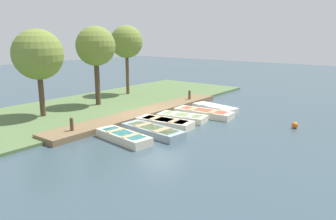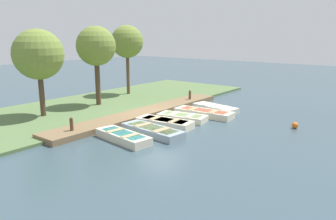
{
  "view_description": "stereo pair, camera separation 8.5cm",
  "coord_description": "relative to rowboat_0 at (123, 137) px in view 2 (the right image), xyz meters",
  "views": [
    {
      "loc": [
        11.12,
        -13.53,
        4.51
      ],
      "look_at": [
        0.8,
        -0.32,
        0.65
      ],
      "focal_mm": 35.0,
      "sensor_mm": 36.0,
      "label": 1
    },
    {
      "loc": [
        11.19,
        -13.48,
        4.51
      ],
      "look_at": [
        0.8,
        -0.32,
        0.65
      ],
      "focal_mm": 35.0,
      "sensor_mm": 36.0,
      "label": 2
    }
  ],
  "objects": [
    {
      "name": "mooring_post_near",
      "position": [
        -2.27,
        -0.99,
        0.27
      ],
      "size": [
        0.16,
        0.16,
        0.9
      ],
      "color": "brown",
      "rests_on": "ground_plane"
    },
    {
      "name": "park_tree_far_left",
      "position": [
        -6.36,
        0.07,
        3.28
      ],
      "size": [
        2.69,
        2.69,
        4.84
      ],
      "color": "#4C3828",
      "rests_on": "ground_plane"
    },
    {
      "name": "rowboat_1",
      "position": [
        0.35,
        1.53,
        -0.02
      ],
      "size": [
        3.33,
        1.36,
        0.35
      ],
      "rotation": [
        0.0,
        0.0,
        -0.09
      ],
      "color": "#8C9EA8",
      "rests_on": "ground_plane"
    },
    {
      "name": "rowboat_4",
      "position": [
        0.38,
        5.95,
        -0.0
      ],
      "size": [
        3.44,
        1.3,
        0.38
      ],
      "rotation": [
        0.0,
        0.0,
        0.07
      ],
      "color": "beige",
      "rests_on": "ground_plane"
    },
    {
      "name": "rowboat_3",
      "position": [
        -0.03,
        4.44,
        -0.02
      ],
      "size": [
        2.76,
        1.56,
        0.34
      ],
      "rotation": [
        0.0,
        0.0,
        0.19
      ],
      "color": "beige",
      "rests_on": "ground_plane"
    },
    {
      "name": "buoy",
      "position": [
        5.26,
        6.62,
        -0.03
      ],
      "size": [
        0.32,
        0.32,
        0.32
      ],
      "color": "orange",
      "rests_on": "ground_plane"
    },
    {
      "name": "shore_bank",
      "position": [
        -6.22,
        4.01,
        -0.12
      ],
      "size": [
        8.0,
        24.0,
        0.14
      ],
      "color": "#567042",
      "rests_on": "ground_plane"
    },
    {
      "name": "rowboat_5",
      "position": [
        0.21,
        7.52,
        -0.02
      ],
      "size": [
        2.99,
        1.53,
        0.35
      ],
      "rotation": [
        0.0,
        0.0,
        -0.19
      ],
      "color": "silver",
      "rests_on": "ground_plane"
    },
    {
      "name": "rowboat_2",
      "position": [
        0.02,
        2.87,
        0.01
      ],
      "size": [
        3.0,
        1.37,
        0.4
      ],
      "rotation": [
        0.0,
        0.0,
        0.13
      ],
      "color": "beige",
      "rests_on": "ground_plane"
    },
    {
      "name": "mooring_post_far",
      "position": [
        -2.27,
        8.41,
        0.27
      ],
      "size": [
        0.16,
        0.16,
        0.9
      ],
      "color": "brown",
      "rests_on": "ground_plane"
    },
    {
      "name": "ground_plane",
      "position": [
        -1.22,
        4.01,
        -0.19
      ],
      "size": [
        80.0,
        80.0,
        0.0
      ],
      "primitive_type": "plane",
      "color": "#384C56"
    },
    {
      "name": "dock_walkway",
      "position": [
        -2.38,
        4.01,
        -0.05
      ],
      "size": [
        1.52,
        12.86,
        0.28
      ],
      "color": "brown",
      "rests_on": "ground_plane"
    },
    {
      "name": "rowboat_0",
      "position": [
        0.0,
        0.0,
        0.0
      ],
      "size": [
        2.96,
        1.33,
        0.38
      ],
      "rotation": [
        0.0,
        0.0,
        -0.13
      ],
      "color": "beige",
      "rests_on": "ground_plane"
    },
    {
      "name": "park_tree_center",
      "position": [
        -7.62,
        7.95,
        3.8
      ],
      "size": [
        2.38,
        2.38,
        5.21
      ],
      "color": "brown",
      "rests_on": "ground_plane"
    },
    {
      "name": "park_tree_left",
      "position": [
        -6.3,
        3.94,
        3.6
      ],
      "size": [
        2.45,
        2.45,
        5.06
      ],
      "color": "#4C3828",
      "rests_on": "ground_plane"
    }
  ]
}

